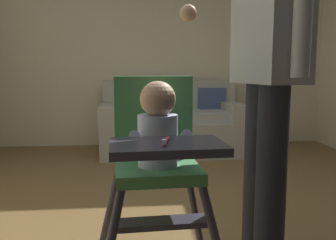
# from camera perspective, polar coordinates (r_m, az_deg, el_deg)

# --- Properties ---
(ground) EXTENTS (6.13, 6.70, 0.10)m
(ground) POSITION_cam_1_polar(r_m,az_deg,el_deg) (2.51, 1.52, -16.65)
(ground) COLOR brown
(wall_far) EXTENTS (5.33, 0.06, 2.74)m
(wall_far) POSITION_cam_1_polar(r_m,az_deg,el_deg) (4.87, -2.16, 12.27)
(wall_far) COLOR beige
(wall_far) RESTS_ON ground
(couch) EXTENTS (1.67, 0.86, 0.86)m
(couch) POSITION_cam_1_polar(r_m,az_deg,el_deg) (4.40, 0.59, -0.76)
(couch) COLOR #9A9786
(couch) RESTS_ON ground
(high_chair) EXTENTS (0.64, 0.75, 0.97)m
(high_chair) POSITION_cam_1_polar(r_m,az_deg,el_deg) (1.57, -1.73, -4.11)
(high_chair) COLOR #312E3C
(high_chair) RESTS_ON ground
(adult_standing) EXTENTS (0.57, 0.50, 1.74)m
(adult_standing) POSITION_cam_1_polar(r_m,az_deg,el_deg) (1.72, 15.33, 7.55)
(adult_standing) COLOR #24242D
(adult_standing) RESTS_ON ground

